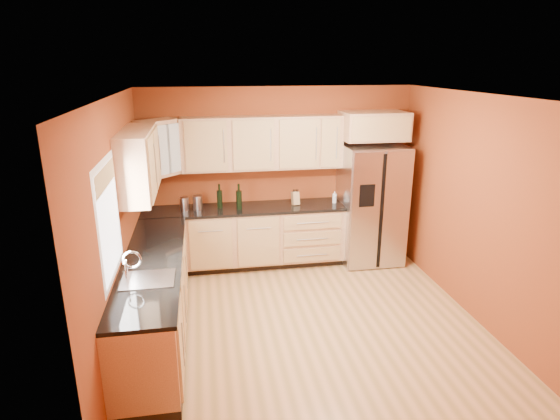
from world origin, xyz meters
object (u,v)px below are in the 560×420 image
(wine_bottle_a, at_px, (220,196))
(soap_dispenser, at_px, (334,197))
(canister_left, at_px, (184,204))
(knife_block, at_px, (295,198))
(refrigerator, at_px, (371,204))

(wine_bottle_a, relative_size, soap_dispenser, 2.02)
(canister_left, distance_m, knife_block, 1.60)
(refrigerator, distance_m, soap_dispenser, 0.57)
(wine_bottle_a, bearing_deg, refrigerator, -2.81)
(refrigerator, bearing_deg, canister_left, 178.99)
(knife_block, bearing_deg, soap_dispenser, -11.22)
(knife_block, xyz_separation_m, soap_dispenser, (0.59, -0.01, -0.01))
(wine_bottle_a, height_order, soap_dispenser, wine_bottle_a)
(refrigerator, bearing_deg, soap_dispenser, 172.61)
(refrigerator, distance_m, canister_left, 2.74)
(refrigerator, relative_size, wine_bottle_a, 5.07)
(wine_bottle_a, distance_m, soap_dispenser, 1.70)
(canister_left, height_order, wine_bottle_a, wine_bottle_a)
(soap_dispenser, bearing_deg, canister_left, -179.40)
(refrigerator, distance_m, wine_bottle_a, 2.26)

